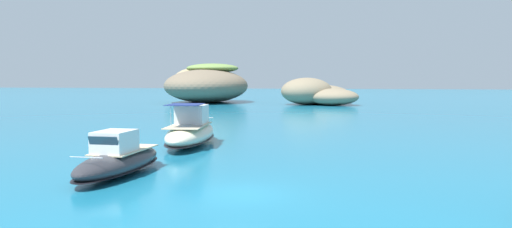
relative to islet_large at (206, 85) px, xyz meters
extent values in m
plane|color=#197093|center=(23.24, -72.10, -3.37)|extent=(400.00, 400.00, 0.00)
ellipsoid|color=#756651|center=(0.52, -1.23, -0.13)|extent=(16.37, 20.69, 6.48)
ellipsoid|color=#9E8966|center=(-2.61, 0.63, 0.03)|extent=(12.08, 11.55, 6.80)
ellipsoid|color=#84755B|center=(1.40, 2.44, -0.95)|extent=(11.02, 10.54, 4.83)
ellipsoid|color=#84755B|center=(-2.05, 4.65, 0.44)|extent=(6.70, 7.23, 7.61)
ellipsoid|color=olive|center=(1.11, 0.83, 3.34)|extent=(10.35, 9.41, 1.86)
ellipsoid|color=#84755B|center=(20.32, -4.89, -0.95)|extent=(12.85, 12.91, 4.84)
ellipsoid|color=#84755B|center=(24.99, -6.36, -1.90)|extent=(10.56, 9.32, 2.95)
ellipsoid|color=#9E8966|center=(21.16, 0.82, -1.29)|extent=(11.17, 10.97, 4.15)
ellipsoid|color=#84755B|center=(23.04, -1.69, -1.62)|extent=(9.93, 10.12, 3.49)
ellipsoid|color=#2D2D33|center=(16.65, -69.51, -2.75)|extent=(2.34, 7.37, 1.25)
ellipsoid|color=black|center=(16.65, -69.51, -3.03)|extent=(2.38, 7.52, 0.15)
cube|color=#C6B793|center=(16.66, -68.96, -2.22)|extent=(1.94, 4.06, 0.06)
cube|color=silver|center=(16.64, -69.87, -1.67)|extent=(1.58, 2.08, 1.03)
cube|color=#2D4756|center=(16.62, -70.92, -1.57)|extent=(1.43, 0.27, 0.55)
cylinder|color=silver|center=(16.60, -72.37, -2.04)|extent=(1.54, 0.06, 0.04)
ellipsoid|color=beige|center=(16.73, -58.92, -2.57)|extent=(3.81, 9.59, 1.59)
ellipsoid|color=black|center=(16.73, -58.92, -2.93)|extent=(3.89, 9.78, 0.19)
cube|color=#C6B793|center=(16.80, -59.62, -1.90)|extent=(2.93, 5.37, 0.06)
cube|color=silver|center=(16.67, -58.46, -1.22)|extent=(2.24, 2.82, 1.31)
cube|color=#2D4756|center=(16.53, -57.14, -1.08)|extent=(1.84, 0.49, 0.69)
cylinder|color=silver|center=(16.33, -55.30, -1.72)|extent=(1.95, 0.25, 0.04)
cube|color=navy|center=(16.90, -60.55, -0.40)|extent=(2.48, 3.03, 0.04)
cylinder|color=silver|center=(15.93, -60.66, -1.15)|extent=(0.03, 0.03, 1.49)
cylinder|color=silver|center=(17.88, -60.44, -1.15)|extent=(0.03, 0.03, 1.49)
camera|label=1|loc=(27.51, -90.75, 1.32)|focal=33.46mm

